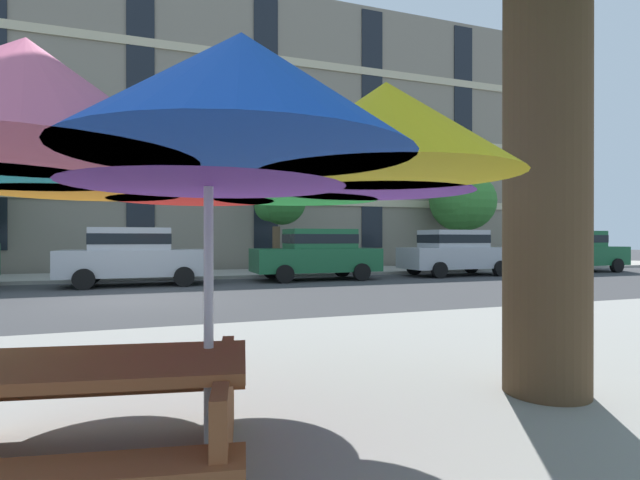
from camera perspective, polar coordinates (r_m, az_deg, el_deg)
ground_plane at (r=12.08m, az=-21.66°, el=-6.72°), size 120.00×120.00×0.00m
sidewalk_far at (r=18.84m, az=-20.91°, el=-4.07°), size 56.00×3.60×0.12m
apartment_building at (r=27.43m, az=-20.52°, el=10.56°), size 47.68×12.08×12.80m
sedan_silver at (r=15.70m, az=-21.42°, el=-1.66°), size 4.40×1.98×1.78m
sedan_green at (r=16.62m, az=-0.35°, el=-1.55°), size 4.40×1.98×1.78m
sedan_silver_midblock at (r=19.29m, az=15.96°, el=-1.32°), size 4.40×1.98×1.78m
sedan_green_midblock at (r=23.39m, az=28.28°, el=-1.07°), size 4.40×1.98×1.78m
street_tree_middle at (r=19.64m, az=-4.89°, el=4.50°), size 2.15×2.00×4.02m
street_tree_right at (r=23.85m, az=16.72°, el=4.59°), size 3.15×3.14×4.82m
patio_umbrella at (r=3.06m, az=-13.27°, el=10.92°), size 3.64×3.64×2.33m
picnic_table at (r=3.08m, az=-26.84°, el=-17.97°), size 2.05×1.82×0.77m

